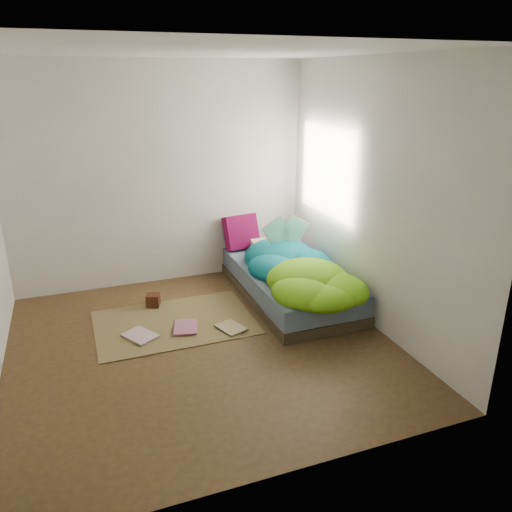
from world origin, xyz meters
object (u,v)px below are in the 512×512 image
Objects in this scene: bed at (289,284)px; floor_book_b at (174,328)px; pillow_magenta at (241,232)px; open_book at (286,223)px; wooden_box at (153,300)px; floor_book_a at (130,340)px.

floor_book_b is (-1.41, -0.32, -0.14)m from bed.
open_book reaches higher than pillow_magenta.
pillow_magenta is 0.77m from open_book.
bed reaches higher than floor_book_b.
floor_book_b is (-1.15, -1.23, -0.53)m from pillow_magenta.
bed is 0.70m from open_book.
bed is at bearing -102.04° from open_book.
open_book is 1.77m from floor_book_b.
pillow_magenta is at bearing 26.16° from wooden_box.
open_book is 1.44× the size of floor_book_b.
pillow_magenta is at bearing 117.65° from open_book.
floor_book_a is 1.03× the size of floor_book_b.
pillow_magenta reaches higher than bed.
open_book is at bearing 77.03° from bed.
open_book is 3.33× the size of wooden_box.
bed is 1.91m from floor_book_a.
floor_book_a is (-1.85, -0.42, -0.14)m from bed.
open_book reaches higher than floor_book_b.
pillow_magenta is (-0.27, 0.90, 0.39)m from bed.
wooden_box is (-1.24, -0.61, -0.47)m from pillow_magenta.
wooden_box is at bearing 114.49° from floor_book_b.
floor_book_a is (-1.59, -1.32, -0.53)m from pillow_magenta.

